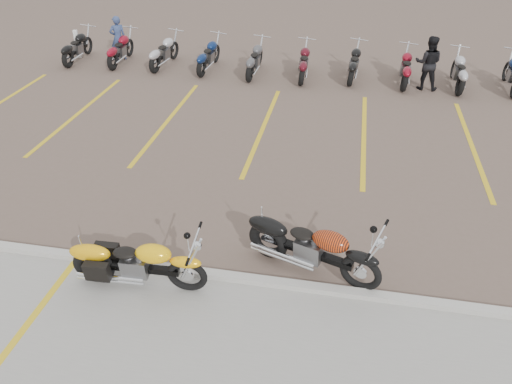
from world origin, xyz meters
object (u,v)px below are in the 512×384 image
at_px(yellow_cruiser, 136,264).
at_px(person_a, 118,38).
at_px(flame_cruiser, 310,248).
at_px(bollard, 77,44).
at_px(person_b, 428,63).

bearing_deg(yellow_cruiser, person_a, 112.73).
bearing_deg(person_a, flame_cruiser, 91.45).
height_order(yellow_cruiser, bollard, bollard).
relative_size(yellow_cruiser, person_a, 1.46).
distance_m(person_a, person_b, 10.81).
relative_size(person_b, bollard, 1.68).
bearing_deg(person_b, bollard, 3.57).
relative_size(yellow_cruiser, flame_cruiser, 0.97).
xyz_separation_m(flame_cruiser, person_a, (-8.03, 10.33, 0.28)).
bearing_deg(flame_cruiser, yellow_cruiser, -142.94).
xyz_separation_m(yellow_cruiser, person_a, (-5.28, 11.24, 0.31)).
distance_m(flame_cruiser, person_a, 13.09).
height_order(flame_cruiser, bollard, bollard).
height_order(flame_cruiser, person_b, person_b).
bearing_deg(yellow_cruiser, bollard, 119.30).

